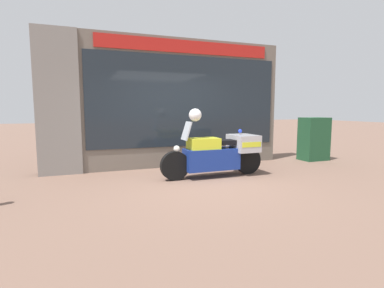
% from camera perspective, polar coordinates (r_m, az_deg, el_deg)
% --- Properties ---
extents(ground_plane, '(60.00, 60.00, 0.00)m').
position_cam_1_polar(ground_plane, '(6.27, 1.00, -7.38)').
color(ground_plane, '#7A5B4C').
extents(shop_building, '(6.32, 0.55, 3.34)m').
position_cam_1_polar(shop_building, '(7.86, -7.41, 7.75)').
color(shop_building, '#6B6056').
rests_on(shop_building, ground).
extents(window_display, '(4.92, 0.30, 1.81)m').
position_cam_1_polar(window_display, '(8.19, -1.62, -0.90)').
color(window_display, slate).
rests_on(window_display, ground).
extents(paramedic_motorcycle, '(2.44, 0.74, 1.26)m').
position_cam_1_polar(paramedic_motorcycle, '(6.79, 5.34, -1.65)').
color(paramedic_motorcycle, black).
rests_on(paramedic_motorcycle, ground).
extents(utility_cabinet, '(0.78, 0.54, 1.27)m').
position_cam_1_polar(utility_cabinet, '(9.64, 22.19, 0.91)').
color(utility_cabinet, '#1E4C2D').
rests_on(utility_cabinet, ground).
extents(white_helmet, '(0.28, 0.28, 0.28)m').
position_cam_1_polar(white_helmet, '(6.47, 0.61, 5.55)').
color(white_helmet, white).
rests_on(white_helmet, paramedic_motorcycle).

